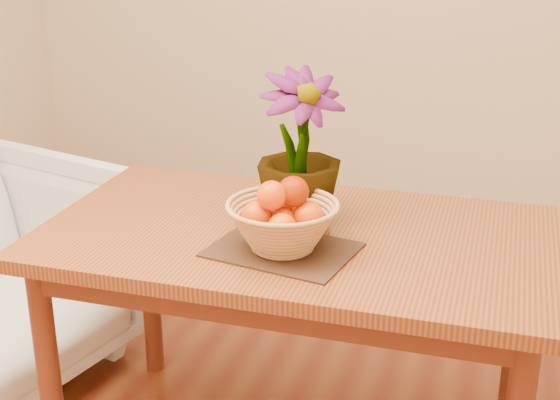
# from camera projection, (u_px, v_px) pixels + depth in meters

# --- Properties ---
(table) EXTENTS (1.40, 0.80, 0.75)m
(table) POSITION_uv_depth(u_px,v_px,m) (296.00, 260.00, 2.17)
(table) COLOR brown
(table) RESTS_ON floor
(placemat) EXTENTS (0.40, 0.33, 0.01)m
(placemat) POSITION_uv_depth(u_px,v_px,m) (283.00, 250.00, 2.02)
(placemat) COLOR #351F13
(placemat) RESTS_ON table
(wicker_basket) EXTENTS (0.29, 0.29, 0.12)m
(wicker_basket) POSITION_uv_depth(u_px,v_px,m) (283.00, 228.00, 2.00)
(wicker_basket) COLOR tan
(wicker_basket) RESTS_ON placemat
(orange_pile) EXTENTS (0.21, 0.20, 0.14)m
(orange_pile) POSITION_uv_depth(u_px,v_px,m) (284.00, 207.00, 1.98)
(orange_pile) COLOR #CF4D03
(orange_pile) RESTS_ON wicker_basket
(potted_plant) EXTENTS (0.34, 0.34, 0.43)m
(potted_plant) POSITION_uv_depth(u_px,v_px,m) (300.00, 149.00, 2.13)
(potted_plant) COLOR #194714
(potted_plant) RESTS_ON table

